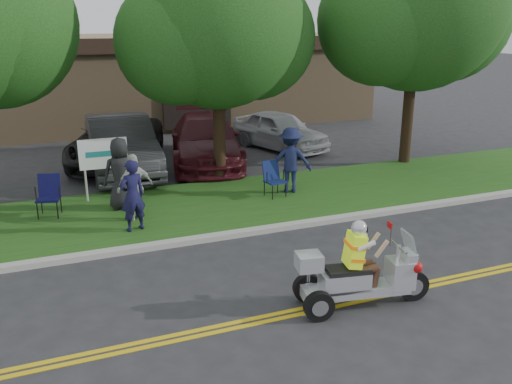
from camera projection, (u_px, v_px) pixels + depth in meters
name	position (u px, v px, depth m)	size (l,w,h in m)	color
ground	(318.00, 292.00, 9.78)	(120.00, 120.00, 0.00)	#28282B
centerline_near	(334.00, 307.00, 9.27)	(60.00, 0.10, 0.01)	gold
centerline_far	(329.00, 303.00, 9.41)	(60.00, 0.10, 0.01)	gold
curb	(256.00, 231.00, 12.46)	(60.00, 0.25, 0.12)	#A8A89E
grass_verge	(226.00, 203.00, 14.37)	(60.00, 4.00, 0.10)	#1C5115
commercial_building	(174.00, 77.00, 26.67)	(18.00, 8.20, 4.00)	#9E7F5B
tree_mid	(219.00, 30.00, 15.03)	(5.88, 4.80, 7.05)	#332114
tree_right	(418.00, 9.00, 16.97)	(6.86, 5.60, 8.07)	#332114
business_sign	(103.00, 157.00, 14.22)	(1.25, 0.06, 1.75)	silver
trike_scooter	(358.00, 277.00, 9.15)	(2.40, 0.97, 1.57)	black
lawn_chair_a	(49.00, 193.00, 13.22)	(0.65, 0.66, 1.01)	black
lawn_chair_b	(273.00, 176.00, 14.69)	(0.59, 0.60, 0.96)	black
spectator_adult_left	(132.00, 196.00, 12.15)	(0.60, 0.40, 1.65)	#151439
spectator_adult_right	(135.00, 187.00, 12.85)	(0.94, 0.39, 1.61)	#BABBB4
spectator_chair_a	(290.00, 160.00, 14.91)	(1.17, 0.67, 1.81)	#171D41
spectator_chair_b	(121.00, 174.00, 13.58)	(0.89, 0.58, 1.82)	black
parked_car_left	(121.00, 145.00, 17.20)	(1.90, 5.44, 1.79)	#2D2D2F
parked_car_mid	(117.00, 141.00, 18.37)	(2.58, 5.59, 1.55)	black
parked_car_right	(206.00, 140.00, 18.38)	(2.26, 5.56, 1.61)	#430F17
parked_car_far_right	(279.00, 130.00, 20.43)	(1.70, 4.23, 1.44)	#A1A3A8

